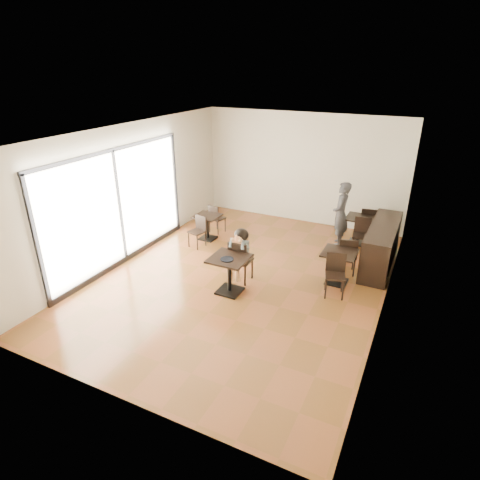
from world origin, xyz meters
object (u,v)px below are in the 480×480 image
Objects in this scene: adult_patron at (341,214)px; cafe_table_mid at (338,267)px; child_table at (230,275)px; chair_back_a at (368,223)px; chair_left_a at (217,218)px; chair_mid_b at (335,276)px; chair_left_b at (197,232)px; child at (241,255)px; chair_mid_a at (347,255)px; cafe_table_left at (208,227)px; chair_back_b at (361,236)px; child_chair at (241,261)px; cafe_table_back at (359,230)px.

cafe_table_mid is (0.46, -2.04, -0.48)m from adult_patron.
chair_back_a is at bearing 63.45° from child_table.
child_table is 0.98× the size of chair_left_a.
chair_mid_b is at bearing -83.17° from cafe_table_mid.
child_table is 0.98× the size of chair_left_b.
child is 2.87m from chair_left_a.
chair_mid_a is at bearing 83.17° from cafe_table_mid.
chair_left_b is (0.00, -0.55, 0.07)m from cafe_table_left.
child_table reaches higher than cafe_table_mid.
child_table is at bearing 135.96° from chair_left_a.
chair_left_a is 3.93m from chair_back_b.
child is 1.37× the size of chair_back_b.
chair_back_a is (0.15, 2.81, 0.07)m from cafe_table_mid.
child_chair is (0.00, 0.55, 0.08)m from child_table.
adult_patron reaches higher than chair_mid_a.
adult_patron is at bearing -156.10° from chair_left_a.
adult_patron is 1.06m from chair_back_a.
chair_mid_a is (0.07, 0.55, 0.08)m from cafe_table_mid.
cafe_table_back is at bearing 21.83° from cafe_table_left.
cafe_table_left is (-1.82, 1.66, -0.27)m from child.
cafe_table_mid is at bearing 35.38° from child_table.
cafe_table_mid is at bearing -101.32° from chair_back_b.
chair_back_b is (0.09, 2.34, -0.00)m from chair_mid_b.
chair_back_a is (2.09, 4.19, 0.04)m from child_table.
chair_mid_b reaches higher than cafe_table_mid.
child_chair is at bearing -121.50° from cafe_table_back.
adult_patron is at bearing 102.67° from cafe_table_mid.
cafe_table_mid is 1.80m from chair_back_b.
chair_mid_b is (0.06, -2.89, 0.08)m from cafe_table_back.
adult_patron is 0.77m from chair_back_b.
chair_left_a is at bearing 159.76° from cafe_table_mid.
adult_patron is 2.07× the size of chair_left_a.
cafe_table_left is 0.92× the size of cafe_table_back.
chair_mid_b is (0.52, -2.59, -0.40)m from adult_patron.
chair_back_b is (3.91, 0.96, 0.11)m from cafe_table_left.
chair_back_a is at bearing 135.06° from adult_patron.
chair_mid_b is at bearing 82.06° from chair_back_a.
adult_patron reaches higher than cafe_table_mid.
child is 3.36m from chair_back_b.
chair_mid_a is (2.01, 1.38, -0.04)m from child_chair.
child_table reaches higher than cafe_table_left.
child is at bearing 19.39° from chair_mid_a.
chair_left_a is at bearing -165.74° from cafe_table_back.
chair_mid_b is at bearing -19.92° from cafe_table_left.
chair_left_b is (-3.76, 0.29, 0.04)m from cafe_table_mid.
chair_mid_a is (2.01, 1.93, 0.04)m from child_table.
chair_back_b is (0.15, 1.79, 0.07)m from cafe_table_mid.
chair_back_b is (0.15, -0.55, 0.08)m from cafe_table_back.
chair_mid_a is at bearing -145.51° from child_chair.
child_chair is 1.09× the size of chair_back_b.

